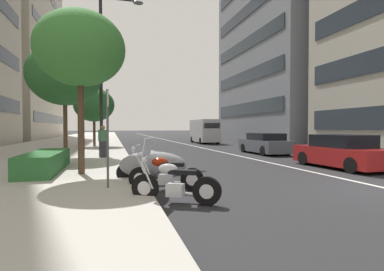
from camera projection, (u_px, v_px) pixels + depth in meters
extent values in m
cube|color=#B2ADA3|center=(74.00, 142.00, 34.06)|extent=(160.00, 10.25, 0.15)
cube|color=silver|center=(167.00, 140.00, 41.91)|extent=(110.00, 0.16, 0.01)
cylinder|color=black|center=(145.00, 188.00, 6.97)|extent=(0.42, 0.62, 0.64)
cylinder|color=silver|center=(145.00, 188.00, 6.97)|extent=(0.27, 0.34, 0.32)
cylinder|color=black|center=(207.00, 191.00, 6.58)|extent=(0.42, 0.62, 0.64)
cylinder|color=silver|center=(207.00, 191.00, 6.58)|extent=(0.27, 0.34, 0.32)
cube|color=silver|center=(175.00, 190.00, 6.77)|extent=(0.42, 0.46, 0.28)
cube|color=black|center=(183.00, 172.00, 6.72)|extent=(0.51, 0.66, 0.10)
ellipsoid|color=#B2B2B7|center=(168.00, 169.00, 6.81)|extent=(0.44, 0.52, 0.24)
cylinder|color=silver|center=(147.00, 175.00, 6.87)|extent=(0.20, 0.30, 0.64)
cylinder|color=silver|center=(149.00, 174.00, 7.00)|extent=(0.20, 0.30, 0.64)
cylinder|color=silver|center=(151.00, 155.00, 6.90)|extent=(0.54, 0.33, 0.04)
sphere|color=silver|center=(144.00, 160.00, 6.95)|extent=(0.14, 0.14, 0.14)
cube|color=#B2BCC6|center=(147.00, 147.00, 6.93)|extent=(0.44, 0.32, 0.44)
cylinder|color=silver|center=(189.00, 194.00, 6.84)|extent=(0.42, 0.64, 0.16)
cylinder|color=black|center=(140.00, 178.00, 8.30)|extent=(0.35, 0.63, 0.63)
cylinder|color=silver|center=(140.00, 178.00, 8.30)|extent=(0.24, 0.34, 0.32)
cylinder|color=black|center=(192.00, 179.00, 8.11)|extent=(0.35, 0.63, 0.63)
cylinder|color=silver|center=(192.00, 179.00, 8.11)|extent=(0.24, 0.34, 0.32)
cube|color=silver|center=(166.00, 179.00, 8.21)|extent=(0.38, 0.45, 0.28)
cube|color=black|center=(172.00, 164.00, 8.17)|extent=(0.45, 0.68, 0.10)
ellipsoid|color=#991E0A|center=(160.00, 162.00, 8.22)|extent=(0.40, 0.52, 0.24)
cylinder|color=silver|center=(142.00, 168.00, 8.21)|extent=(0.16, 0.31, 0.64)
cylinder|color=silver|center=(144.00, 167.00, 8.35)|extent=(0.16, 0.31, 0.64)
cylinder|color=silver|center=(146.00, 151.00, 8.26)|extent=(0.57, 0.26, 0.04)
sphere|color=silver|center=(139.00, 155.00, 8.28)|extent=(0.14, 0.14, 0.14)
cylinder|color=silver|center=(177.00, 183.00, 8.31)|extent=(0.34, 0.67, 0.16)
ellipsoid|color=gray|center=(153.00, 165.00, 9.49)|extent=(1.28, 2.25, 0.87)
cylinder|color=black|center=(126.00, 172.00, 9.48)|extent=(0.25, 0.61, 0.60)
cylinder|color=black|center=(134.00, 166.00, 11.10)|extent=(0.31, 0.63, 0.63)
cylinder|color=silver|center=(134.00, 166.00, 11.10)|extent=(0.22, 0.34, 0.31)
cylinder|color=black|center=(176.00, 166.00, 11.02)|extent=(0.31, 0.63, 0.63)
cylinder|color=silver|center=(176.00, 166.00, 11.02)|extent=(0.22, 0.34, 0.31)
cube|color=silver|center=(155.00, 166.00, 11.06)|extent=(0.36, 0.44, 0.28)
cube|color=black|center=(160.00, 155.00, 11.04)|extent=(0.41, 0.68, 0.10)
ellipsoid|color=#B2B2B7|center=(150.00, 153.00, 11.06)|extent=(0.37, 0.51, 0.24)
cylinder|color=silver|center=(136.00, 158.00, 11.02)|extent=(0.14, 0.31, 0.64)
cylinder|color=silver|center=(137.00, 157.00, 11.16)|extent=(0.14, 0.31, 0.64)
cylinder|color=silver|center=(138.00, 145.00, 11.08)|extent=(0.58, 0.22, 0.04)
sphere|color=silver|center=(133.00, 148.00, 11.09)|extent=(0.14, 0.14, 0.14)
cylinder|color=silver|center=(163.00, 169.00, 11.19)|extent=(0.30, 0.68, 0.16)
cube|color=maroon|center=(341.00, 156.00, 12.75)|extent=(4.27, 1.92, 0.75)
cube|color=black|center=(342.00, 141.00, 12.70)|extent=(2.26, 1.72, 0.52)
cylinder|color=black|center=(304.00, 158.00, 13.86)|extent=(0.63, 0.24, 0.62)
cylinder|color=black|center=(333.00, 157.00, 14.32)|extent=(0.63, 0.24, 0.62)
cylinder|color=black|center=(352.00, 165.00, 11.19)|extent=(0.63, 0.24, 0.62)
cube|color=#4C515B|center=(264.00, 146.00, 19.87)|extent=(4.42, 1.84, 0.77)
cube|color=black|center=(266.00, 137.00, 19.69)|extent=(2.44, 1.67, 0.45)
cylinder|color=black|center=(244.00, 148.00, 21.08)|extent=(0.62, 0.23, 0.62)
cylinder|color=black|center=(265.00, 148.00, 21.48)|extent=(0.62, 0.23, 0.62)
cylinder|color=black|center=(264.00, 151.00, 18.27)|extent=(0.62, 0.23, 0.62)
cylinder|color=black|center=(287.00, 150.00, 18.67)|extent=(0.62, 0.23, 0.62)
cube|color=#B7B7BC|center=(204.00, 131.00, 33.54)|extent=(5.69, 2.13, 2.40)
cube|color=black|center=(212.00, 126.00, 30.81)|extent=(0.07, 1.71, 0.56)
cylinder|color=black|center=(192.00, 139.00, 35.21)|extent=(0.72, 0.27, 0.72)
cylinder|color=black|center=(207.00, 139.00, 35.65)|extent=(0.72, 0.27, 0.72)
cylinder|color=black|center=(201.00, 141.00, 31.48)|extent=(0.72, 0.27, 0.72)
cylinder|color=black|center=(218.00, 141.00, 31.92)|extent=(0.72, 0.27, 0.72)
cylinder|color=#47494C|center=(108.00, 139.00, 7.79)|extent=(0.06, 0.06, 2.56)
cube|color=silver|center=(108.00, 99.00, 7.77)|extent=(0.32, 0.02, 0.40)
cylinder|color=#232326|center=(101.00, 76.00, 17.00)|extent=(0.18, 0.18, 9.03)
ellipsoid|color=slate|center=(138.00, 3.00, 17.43)|extent=(0.44, 0.60, 0.20)
cube|color=#194C99|center=(101.00, 77.00, 16.66)|extent=(0.56, 0.03, 1.10)
cube|color=#194C99|center=(101.00, 79.00, 17.34)|extent=(0.56, 0.03, 1.10)
cube|color=#28602D|center=(45.00, 162.00, 10.81)|extent=(4.37, 1.10, 0.69)
cylinder|color=#473323|center=(81.00, 128.00, 10.17)|extent=(0.22, 0.22, 3.12)
ellipsoid|color=#387A33|center=(80.00, 48.00, 10.10)|extent=(2.98, 2.98, 2.54)
cylinder|color=#473323|center=(65.00, 129.00, 16.23)|extent=(0.22, 0.22, 2.98)
ellipsoid|color=#265B28|center=(65.00, 74.00, 16.15)|extent=(3.93, 3.93, 3.34)
cylinder|color=#473323|center=(94.00, 133.00, 25.76)|extent=(0.22, 0.22, 2.28)
ellipsoid|color=#265B28|center=(94.00, 105.00, 25.70)|extent=(3.40, 3.40, 2.89)
cube|color=#2D2D33|center=(103.00, 149.00, 15.92)|extent=(0.37, 0.40, 0.87)
cube|color=#3F724C|center=(103.00, 135.00, 15.90)|extent=(0.43, 0.48, 0.60)
sphere|color=#8C6647|center=(103.00, 128.00, 15.89)|extent=(0.24, 0.24, 0.24)
cube|color=#2D3842|center=(245.00, 109.00, 37.21)|extent=(17.30, 0.08, 1.50)
cube|color=#2D3842|center=(245.00, 77.00, 37.11)|extent=(17.30, 0.08, 1.50)
cube|color=#2D3842|center=(246.00, 44.00, 37.01)|extent=(17.30, 0.08, 1.50)
cube|color=#2D3842|center=(246.00, 12.00, 36.91)|extent=(17.30, 0.08, 1.50)
cube|color=#2D3842|center=(51.00, 119.00, 52.64)|extent=(24.72, 0.08, 1.50)
cube|color=#2D3842|center=(51.00, 78.00, 52.46)|extent=(24.72, 0.08, 1.50)
cube|color=#2D3842|center=(50.00, 37.00, 52.28)|extent=(24.72, 0.08, 1.50)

